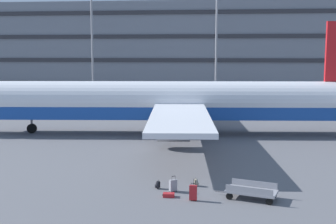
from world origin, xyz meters
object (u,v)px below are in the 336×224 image
object	(u,v)px
suitcase_black	(173,185)
backpack_silver	(196,182)
suitcase_laid_flat	(169,195)
airliner	(173,103)
baggage_cart	(251,191)
suitcase_teal	(193,193)
backpack_large	(158,185)

from	to	relation	value
suitcase_black	backpack_silver	size ratio (longest dim) A/B	1.82
backpack_silver	suitcase_laid_flat	bearing A→B (deg)	-123.77
airliner	baggage_cart	xyz separation A→B (m)	(5.80, -18.33, -2.55)
airliner	suitcase_teal	bearing A→B (deg)	-81.70
suitcase_teal	backpack_silver	size ratio (longest dim) A/B	1.94
suitcase_teal	backpack_large	world-z (taller)	suitcase_teal
suitcase_laid_flat	suitcase_black	bearing A→B (deg)	80.82
suitcase_teal	suitcase_laid_flat	world-z (taller)	suitcase_teal
backpack_large	baggage_cart	bearing A→B (deg)	-13.51
suitcase_teal	backpack_silver	bearing A→B (deg)	88.57
suitcase_teal	backpack_large	size ratio (longest dim) A/B	1.87
backpack_large	backpack_silver	xyz separation A→B (m)	(2.17, 0.74, -0.01)
airliner	backpack_large	size ratio (longest dim) A/B	78.62
backpack_large	baggage_cart	size ratio (longest dim) A/B	0.15
airliner	suitcase_black	size ratio (longest dim) A/B	44.75
suitcase_laid_flat	backpack_silver	world-z (taller)	backpack_silver
baggage_cart	backpack_large	bearing A→B (deg)	166.49
airliner	suitcase_teal	size ratio (longest dim) A/B	42.05
suitcase_black	baggage_cart	size ratio (longest dim) A/B	0.27
suitcase_laid_flat	backpack_silver	bearing A→B (deg)	56.23
suitcase_laid_flat	baggage_cart	world-z (taller)	baggage_cart
suitcase_black	airliner	bearing A→B (deg)	95.15
suitcase_black	baggage_cart	bearing A→B (deg)	-10.95
suitcase_black	backpack_large	size ratio (longest dim) A/B	1.76
suitcase_teal	suitcase_black	size ratio (longest dim) A/B	1.06
suitcase_laid_flat	backpack_silver	distance (m)	2.51
suitcase_teal	baggage_cart	distance (m)	3.10
suitcase_black	backpack_large	bearing A→B (deg)	155.54
suitcase_teal	backpack_silver	world-z (taller)	suitcase_teal
suitcase_laid_flat	baggage_cart	bearing A→B (deg)	1.40
backpack_large	backpack_silver	world-z (taller)	backpack_large
airliner	baggage_cart	distance (m)	19.40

